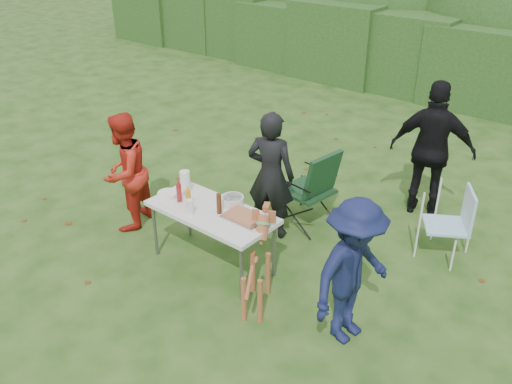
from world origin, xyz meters
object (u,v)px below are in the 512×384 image
Objects in this scene: person_black_puffy at (432,150)px; lawn_chair at (446,223)px; person_red_jacket at (125,172)px; ketchup_bottle at (179,193)px; camping_chair at (307,186)px; person_cook at (271,176)px; beer_bottle at (219,204)px; child at (353,272)px; folding_table at (212,214)px; dog at (256,271)px; paper_towel_roll at (185,181)px; mustard_bottle at (188,198)px.

person_black_puffy is 2.08× the size of lawn_chair.
person_red_jacket is 1.05m from ketchup_bottle.
lawn_chair is at bearing -158.78° from camping_chair.
person_cook is 0.97m from beer_bottle.
folding_table is at bearing 97.44° from child.
person_cook is 0.62m from camping_chair.
person_black_puffy is at bearing -38.27° from dog.
person_red_jacket is at bearing 27.39° from person_black_puffy.
child reaches higher than lawn_chair.
person_black_puffy is 2.82m from child.
ketchup_bottle reaches higher than lawn_chair.
person_black_puffy is 1.15m from lawn_chair.
paper_towel_roll reaches higher than ketchup_bottle.
person_cook is 6.34× the size of paper_towel_roll.
paper_towel_roll is at bearing 94.34° from child.
child is 1.04m from dog.
person_cook is at bearing 104.20° from person_red_jacket.
dog is (0.78, -1.23, -0.38)m from person_cook.
person_red_jacket is 7.02× the size of ketchup_bottle.
camping_chair reaches higher than ketchup_bottle.
camping_chair reaches higher than dog.
person_cook reaches higher than dog.
person_black_puffy is 7.13× the size of paper_towel_roll.
person_red_jacket is 3.99m from person_black_puffy.
ketchup_bottle is 0.55m from beer_bottle.
mustard_bottle is at bearing -38.55° from paper_towel_roll.
child reaches higher than paper_towel_roll.
child is at bearing 1.57° from ketchup_bottle.
person_cook is 6.87× the size of beer_bottle.
person_red_jacket reaches higher than dog.
person_cook is 0.89× the size of person_black_puffy.
person_red_jacket is at bearing 56.00° from dog.
person_black_puffy is 1.71m from camping_chair.
ketchup_bottle is at bearing 176.45° from mustard_bottle.
ketchup_bottle is at bearing 53.64° from dog.
camping_chair is at bearing 83.97° from beer_bottle.
beer_bottle is (1.59, 0.05, 0.09)m from person_red_jacket.
person_red_jacket reaches higher than folding_table.
folding_table is 1.68× the size of lawn_chair.
ketchup_bottle is (-0.42, -0.08, 0.16)m from folding_table.
child reaches higher than camping_chair.
person_black_puffy is 1.97× the size of dog.
camping_chair is at bearing 112.24° from person_red_jacket.
paper_towel_roll is at bearing 141.45° from mustard_bottle.
person_cook reaches higher than child.
person_black_puffy is (1.37, 2.75, 0.24)m from folding_table.
dog is at bearing 65.68° from person_red_jacket.
person_cook is 1.07× the size of person_red_jacket.
paper_towel_roll is (0.92, 0.18, 0.10)m from person_red_jacket.
folding_table is at bearing 72.53° from person_red_jacket.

